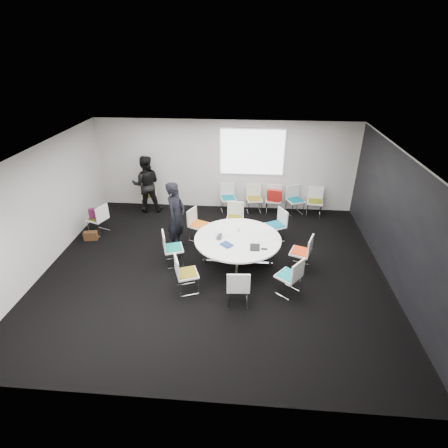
# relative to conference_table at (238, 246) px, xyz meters

# --- Properties ---
(room_shell) EXTENTS (8.08, 7.08, 2.88)m
(room_shell) POSITION_rel_conference_table_xyz_m (-0.45, -0.23, 0.88)
(room_shell) COLOR black
(room_shell) RESTS_ON ground
(conference_table) EXTENTS (2.05, 2.05, 0.73)m
(conference_table) POSITION_rel_conference_table_xyz_m (0.00, 0.00, 0.00)
(conference_table) COLOR silver
(conference_table) RESTS_ON ground
(projection_screen) EXTENTS (1.90, 0.03, 1.35)m
(projection_screen) POSITION_rel_conference_table_xyz_m (0.26, 3.23, 1.33)
(projection_screen) COLOR white
(projection_screen) RESTS_ON room_shell
(chair_ring_a) EXTENTS (0.58, 0.59, 0.88)m
(chair_ring_a) POSITION_rel_conference_table_xyz_m (1.50, -0.05, -0.24)
(chair_ring_a) COLOR silver
(chair_ring_a) RESTS_ON ground
(chair_ring_b) EXTENTS (0.62, 0.62, 0.88)m
(chair_ring_b) POSITION_rel_conference_table_xyz_m (0.97, 1.25, -0.24)
(chair_ring_b) COLOR silver
(chair_ring_b) RESTS_ON ground
(chair_ring_c) EXTENTS (0.48, 0.46, 0.88)m
(chair_ring_c) POSITION_rel_conference_table_xyz_m (-0.15, 1.54, -0.24)
(chair_ring_c) COLOR silver
(chair_ring_c) RESTS_ON ground
(chair_ring_d) EXTENTS (0.59, 0.60, 0.88)m
(chair_ring_d) POSITION_rel_conference_table_xyz_m (-1.11, 1.11, -0.24)
(chair_ring_d) COLOR silver
(chair_ring_d) RESTS_ON ground
(chair_ring_e) EXTENTS (0.57, 0.58, 0.88)m
(chair_ring_e) POSITION_rel_conference_table_xyz_m (-1.55, -0.12, -0.24)
(chair_ring_e) COLOR silver
(chair_ring_e) RESTS_ON ground
(chair_ring_f) EXTENTS (0.58, 0.59, 0.88)m
(chair_ring_f) POSITION_rel_conference_table_xyz_m (-1.04, -1.10, -0.24)
(chair_ring_f) COLOR silver
(chair_ring_f) RESTS_ON ground
(chair_ring_g) EXTENTS (0.49, 0.48, 0.88)m
(chair_ring_g) POSITION_rel_conference_table_xyz_m (0.08, -1.44, -0.24)
(chair_ring_g) COLOR silver
(chair_ring_g) RESTS_ON ground
(chair_ring_h) EXTENTS (0.64, 0.64, 0.88)m
(chair_ring_h) POSITION_rel_conference_table_xyz_m (1.14, -1.01, -0.24)
(chair_ring_h) COLOR silver
(chair_ring_h) RESTS_ON ground
(chair_back_a) EXTENTS (0.55, 0.54, 0.88)m
(chair_back_a) POSITION_rel_conference_table_xyz_m (-0.43, 2.94, -0.24)
(chair_back_a) COLOR silver
(chair_back_a) RESTS_ON ground
(chair_back_b) EXTENTS (0.52, 0.51, 0.88)m
(chair_back_b) POSITION_rel_conference_table_xyz_m (0.39, 2.94, -0.24)
(chair_back_b) COLOR silver
(chair_back_b) RESTS_ON ground
(chair_back_c) EXTENTS (0.50, 0.49, 0.88)m
(chair_back_c) POSITION_rel_conference_table_xyz_m (0.98, 2.94, -0.24)
(chair_back_c) COLOR silver
(chair_back_c) RESTS_ON ground
(chair_back_d) EXTENTS (0.60, 0.59, 0.88)m
(chair_back_d) POSITION_rel_conference_table_xyz_m (1.65, 2.94, -0.24)
(chair_back_d) COLOR silver
(chair_back_d) RESTS_ON ground
(chair_back_e) EXTENTS (0.53, 0.52, 0.88)m
(chair_back_e) POSITION_rel_conference_table_xyz_m (2.25, 2.89, -0.24)
(chair_back_e) COLOR silver
(chair_back_e) RESTS_ON ground
(chair_spare_left) EXTENTS (0.58, 0.59, 0.88)m
(chair_spare_left) POSITION_rel_conference_table_xyz_m (-3.95, 1.23, -0.24)
(chair_spare_left) COLOR silver
(chair_spare_left) RESTS_ON ground
(chair_person_back) EXTENTS (0.52, 0.51, 0.88)m
(chair_person_back) POSITION_rel_conference_table_xyz_m (-2.97, 2.94, -0.24)
(chair_person_back) COLOR silver
(chair_person_back) RESTS_ON ground
(person_main) EXTENTS (0.58, 0.75, 1.82)m
(person_main) POSITION_rel_conference_table_xyz_m (-1.60, 0.66, 0.39)
(person_main) COLOR black
(person_main) RESTS_ON ground
(person_back) EXTENTS (0.99, 0.84, 1.80)m
(person_back) POSITION_rel_conference_table_xyz_m (-2.97, 2.77, 0.38)
(person_back) COLOR black
(person_back) RESTS_ON ground
(laptop) EXTENTS (0.21, 0.31, 0.02)m
(laptop) POSITION_rel_conference_table_xyz_m (-0.40, 0.02, 0.22)
(laptop) COLOR #333338
(laptop) RESTS_ON conference_table
(laptop_lid) EXTENTS (0.08, 0.30, 0.22)m
(laptop_lid) POSITION_rel_conference_table_xyz_m (-0.49, 0.03, 0.34)
(laptop_lid) COLOR silver
(laptop_lid) RESTS_ON conference_table
(notebook_black) EXTENTS (0.22, 0.30, 0.02)m
(notebook_black) POSITION_rel_conference_table_xyz_m (0.40, -0.40, 0.22)
(notebook_black) COLOR black
(notebook_black) RESTS_ON conference_table
(tablet_folio) EXTENTS (0.33, 0.32, 0.03)m
(tablet_folio) POSITION_rel_conference_table_xyz_m (-0.24, -0.34, 0.22)
(tablet_folio) COLOR navy
(tablet_folio) RESTS_ON conference_table
(papers_right) EXTENTS (0.34, 0.28, 0.00)m
(papers_right) POSITION_rel_conference_table_xyz_m (0.52, 0.32, 0.21)
(papers_right) COLOR white
(papers_right) RESTS_ON conference_table
(papers_front) EXTENTS (0.31, 0.23, 0.00)m
(papers_front) POSITION_rel_conference_table_xyz_m (0.65, -0.03, 0.21)
(papers_front) COLOR white
(papers_front) RESTS_ON conference_table
(cup) EXTENTS (0.08, 0.08, 0.09)m
(cup) POSITION_rel_conference_table_xyz_m (-0.01, 0.34, 0.26)
(cup) COLOR white
(cup) RESTS_ON conference_table
(phone) EXTENTS (0.15, 0.08, 0.01)m
(phone) POSITION_rel_conference_table_xyz_m (0.61, -0.44, 0.22)
(phone) COLOR black
(phone) RESTS_ON conference_table
(maroon_bag) EXTENTS (0.42, 0.28, 0.28)m
(maroon_bag) POSITION_rel_conference_table_xyz_m (-3.97, 1.24, 0.10)
(maroon_bag) COLOR #511537
(maroon_bag) RESTS_ON chair_spare_left
(brown_bag) EXTENTS (0.38, 0.22, 0.24)m
(brown_bag) POSITION_rel_conference_table_xyz_m (-4.06, 0.84, -0.40)
(brown_bag) COLOR #422815
(brown_bag) RESTS_ON ground
(red_jacket) EXTENTS (0.46, 0.24, 0.36)m
(red_jacket) POSITION_rel_conference_table_xyz_m (0.98, 2.71, 0.18)
(red_jacket) COLOR #AE1A15
(red_jacket) RESTS_ON chair_back_c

